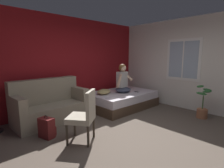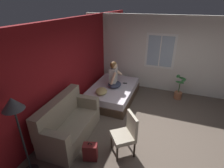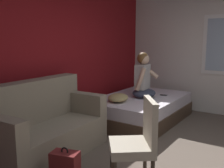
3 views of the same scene
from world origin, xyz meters
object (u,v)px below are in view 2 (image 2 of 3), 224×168
Objects in this scene: throw_pillow at (101,91)px; potted_plant at (179,91)px; bed at (113,93)px; cell_phone at (125,83)px; person_seated at (114,77)px; floor_lamp at (15,112)px; side_chair at (126,133)px; couch at (68,124)px; backpack at (90,152)px.

throw_pillow is 0.56× the size of potted_plant.
cell_phone is (0.37, -0.32, 0.25)m from bed.
bed is 2.39× the size of person_seated.
cell_phone is 0.17× the size of potted_plant.
potted_plant is (4.10, -2.66, -1.13)m from floor_lamp.
floor_lamp is at bearing 125.22° from side_chair.
floor_lamp is (-3.65, 0.86, 0.94)m from cell_phone.
couch reaches higher than cell_phone.
couch reaches higher than potted_plant.
potted_plant is (0.45, -1.80, -0.18)m from cell_phone.
bed is 0.68m from throw_pillow.
person_seated is 2.30m from potted_plant.
couch reaches higher than side_chair.
bed is 0.55m from cell_phone.
side_chair is 0.58× the size of floor_lamp.
throw_pillow is at bearing -7.80° from floor_lamp.
floor_lamp is at bearing 147.00° from potted_plant.
bed is 3.53m from floor_lamp.
throw_pillow reaches higher than backpack.
backpack is (-0.43, -0.81, -0.20)m from couch.
potted_plant is at bearing -26.34° from backpack.
side_chair reaches higher than backpack.
floor_lamp reaches higher than cell_phone.
bed is 2.14× the size of side_chair.
person_seated is 6.08× the size of cell_phone.
backpack is at bearing -170.23° from bed.
bed reaches higher than backpack.
floor_lamp reaches higher than bed.
backpack is at bearing -54.40° from floor_lamp.
floor_lamp is (-3.29, 0.58, 0.59)m from person_seated.
person_seated is at bearing -47.24° from cell_phone.
bed is at bearing 9.77° from backpack.
side_chair is 6.81× the size of cell_phone.
couch is at bearing 170.43° from bed.
person_seated is at bearing -9.93° from floor_lamp.
throw_pillow is 2.86m from floor_lamp.
side_chair reaches higher than potted_plant.
bed is 4.36× the size of throw_pillow.
backpack is at bearing -171.14° from person_seated.
potted_plant is at bearing 94.55° from cell_phone.
person_seated is (2.14, 1.05, 0.30)m from side_chair.
cell_phone is (0.36, -0.28, -0.35)m from person_seated.
bed is 2.42m from side_chair.
cell_phone reaches higher than backpack.
cell_phone is (2.50, 0.77, -0.05)m from side_chair.
potted_plant reaches higher than bed.
backpack is 1.73m from floor_lamp.
throw_pillow is at bearing 16.94° from backpack.
person_seated is at bearing -10.61° from couch.
cell_phone is at bearing 2.41° from backpack.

